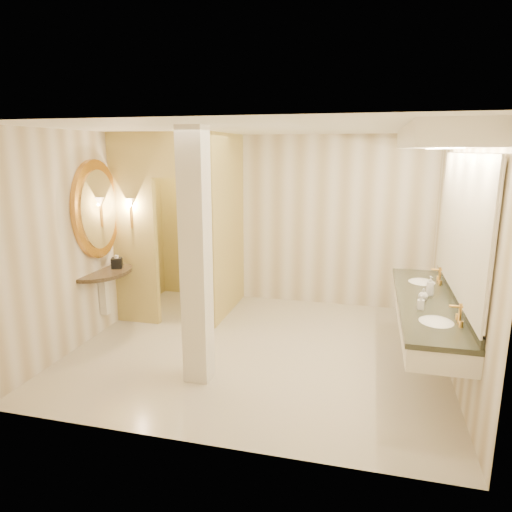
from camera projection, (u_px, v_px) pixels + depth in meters
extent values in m
plane|color=beige|center=(258.00, 348.00, 5.80)|extent=(4.50, 4.50, 0.00)
plane|color=white|center=(259.00, 128.00, 5.18)|extent=(4.50, 4.50, 0.00)
cube|color=silver|center=(288.00, 220.00, 7.38)|extent=(4.50, 0.02, 2.70)
cube|color=silver|center=(198.00, 294.00, 3.60)|extent=(4.50, 0.02, 2.70)
cube|color=silver|center=(93.00, 236.00, 6.03)|extent=(0.02, 4.00, 2.70)
cube|color=silver|center=(459.00, 255.00, 4.96)|extent=(0.02, 4.00, 2.70)
cube|color=#CFC06C|center=(227.00, 226.00, 6.86)|extent=(0.10, 1.50, 2.70)
cube|color=#CFC06C|center=(134.00, 231.00, 6.42)|extent=(0.65, 0.10, 2.70)
cube|color=#CFC06C|center=(179.00, 155.00, 6.01)|extent=(0.80, 0.10, 0.60)
cube|color=silver|center=(206.00, 250.00, 6.60)|extent=(0.43, 0.73, 2.10)
cylinder|color=gold|center=(131.00, 218.00, 6.31)|extent=(0.03, 0.03, 0.30)
cone|color=silver|center=(130.00, 203.00, 6.26)|extent=(0.14, 0.14, 0.14)
cube|color=silver|center=(427.00, 312.00, 5.00)|extent=(0.60, 2.55, 0.24)
cube|color=black|center=(428.00, 301.00, 4.98)|extent=(0.64, 2.59, 0.05)
cube|color=black|center=(456.00, 297.00, 4.90)|extent=(0.03, 2.55, 0.10)
ellipsoid|color=white|center=(436.00, 326.00, 4.33)|extent=(0.40, 0.44, 0.15)
cylinder|color=gold|center=(460.00, 315.00, 4.25)|extent=(0.03, 0.03, 0.22)
ellipsoid|color=white|center=(421.00, 285.00, 5.63)|extent=(0.40, 0.44, 0.15)
cylinder|color=gold|center=(440.00, 276.00, 5.56)|extent=(0.03, 0.03, 0.22)
cube|color=white|center=(463.00, 225.00, 4.72)|extent=(0.03, 2.55, 1.40)
cube|color=silver|center=(443.00, 137.00, 4.58)|extent=(0.75, 2.75, 0.22)
cylinder|color=black|center=(100.00, 272.00, 6.18)|extent=(1.00, 1.00, 0.05)
cube|color=silver|center=(104.00, 293.00, 6.24)|extent=(0.10, 0.10, 0.60)
cylinder|color=gold|center=(96.00, 209.00, 5.98)|extent=(0.07, 1.00, 1.00)
cylinder|color=white|center=(99.00, 210.00, 5.97)|extent=(0.02, 0.80, 0.80)
cube|color=silver|center=(196.00, 259.00, 4.75)|extent=(0.27, 0.27, 2.70)
cube|color=black|center=(117.00, 263.00, 6.27)|extent=(0.18, 0.18, 0.14)
imported|color=white|center=(217.00, 279.00, 7.54)|extent=(0.47, 0.78, 0.77)
imported|color=beige|center=(421.00, 302.00, 4.63)|extent=(0.07, 0.08, 0.15)
imported|color=silver|center=(423.00, 294.00, 4.92)|extent=(0.11, 0.11, 0.13)
imported|color=#C6B28C|center=(430.00, 286.00, 5.04)|extent=(0.11, 0.11, 0.23)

